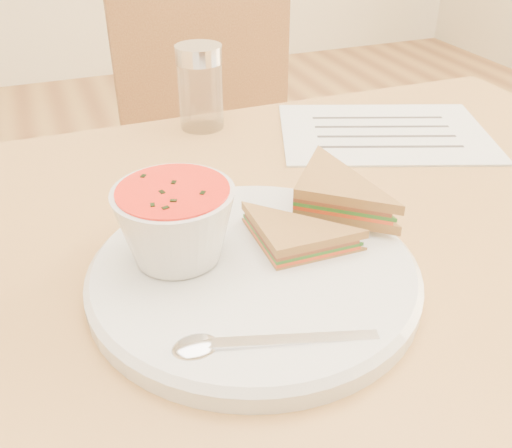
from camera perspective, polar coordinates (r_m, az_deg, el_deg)
name	(u,v)px	position (r m, az deg, el deg)	size (l,w,h in m)	color
dining_table	(298,442)	(0.88, 4.27, -20.93)	(1.00, 0.70, 0.75)	olive
chair_far	(235,189)	(1.28, -2.11, 3.53)	(0.41, 0.41, 0.92)	brown
plate	(254,275)	(0.53, -0.22, -5.10)	(0.31, 0.31, 0.02)	silver
soup_bowl	(176,227)	(0.52, -8.01, -0.34)	(0.11, 0.11, 0.08)	silver
sandwich_half_a	(276,264)	(0.51, 2.06, -4.01)	(0.09, 0.09, 0.03)	olive
sandwich_half_b	(293,204)	(0.57, 3.70, 2.03)	(0.11, 0.11, 0.03)	olive
spoon	(267,342)	(0.45, 1.11, -11.76)	(0.19, 0.04, 0.01)	silver
paper_menu	(384,132)	(0.86, 12.69, 8.93)	(0.30, 0.22, 0.00)	white
condiment_shaker	(200,87)	(0.84, -5.58, 13.43)	(0.07, 0.07, 0.12)	silver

